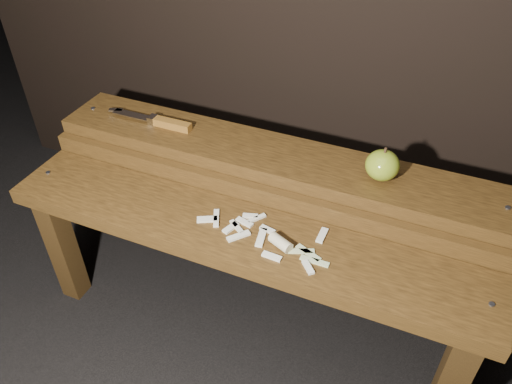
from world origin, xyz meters
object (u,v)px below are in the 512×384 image
at_px(bench_front_tier, 236,252).
at_px(bench_rear_tier, 271,179).
at_px(apple, 382,165).
at_px(knife, 162,122).

relative_size(bench_front_tier, bench_rear_tier, 1.00).
bearing_deg(apple, bench_rear_tier, -179.10).
xyz_separation_m(bench_front_tier, knife, (-0.33, 0.23, 0.16)).
height_order(bench_front_tier, bench_rear_tier, bench_rear_tier).
distance_m(bench_front_tier, apple, 0.40).
bearing_deg(bench_rear_tier, knife, 179.19).
bearing_deg(bench_front_tier, apple, 40.00).
relative_size(bench_rear_tier, apple, 14.15).
bearing_deg(knife, apple, -0.03).
bearing_deg(apple, knife, 179.97).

